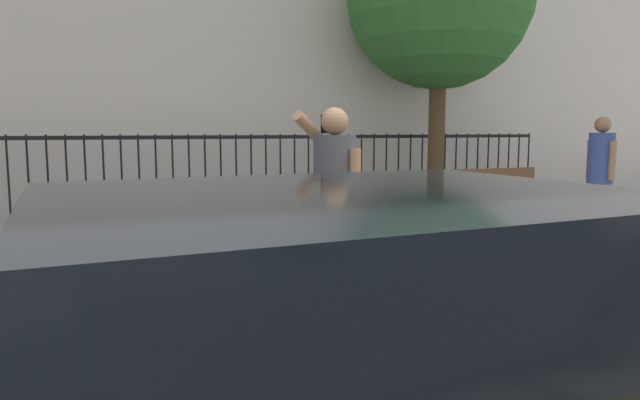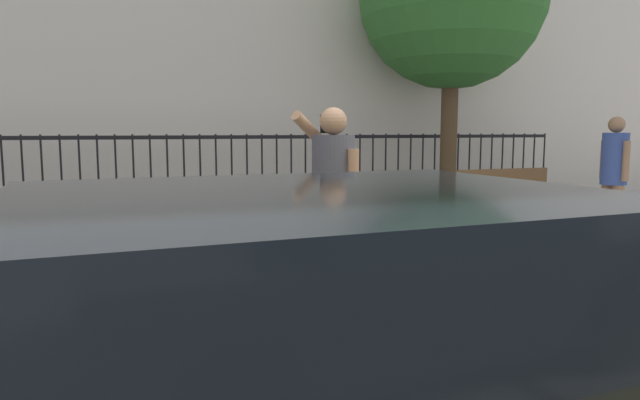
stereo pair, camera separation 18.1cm
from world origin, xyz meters
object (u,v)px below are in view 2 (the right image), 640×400
(pedestrian_on_phone, at_px, (336,197))
(pedestrian_walking, at_px, (614,170))
(street_bench, at_px, (496,199))
(taxi_yellow, at_px, (351,391))

(pedestrian_on_phone, xyz_separation_m, pedestrian_walking, (4.79, 1.70, -0.01))
(pedestrian_walking, relative_size, street_bench, 1.06)
(taxi_yellow, relative_size, pedestrian_on_phone, 2.52)
(pedestrian_on_phone, bearing_deg, street_bench, 37.08)
(pedestrian_on_phone, xyz_separation_m, street_bench, (3.72, 2.81, -0.48))
(taxi_yellow, relative_size, street_bench, 2.66)
(taxi_yellow, xyz_separation_m, pedestrian_on_phone, (0.90, 2.37, 0.43))
(taxi_yellow, bearing_deg, pedestrian_walking, 35.58)
(pedestrian_on_phone, distance_m, street_bench, 4.69)
(pedestrian_walking, height_order, street_bench, pedestrian_walking)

